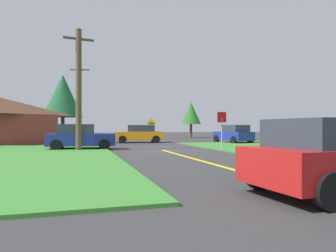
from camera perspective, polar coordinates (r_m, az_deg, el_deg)
ground_plane at (r=19.99m, az=-1.75°, el=-4.33°), size 120.00×120.00×0.00m
grass_verge_right at (r=20.99m, az=26.71°, el=-4.00°), size 12.00×20.00×0.08m
lane_stripe_center at (r=12.45m, az=7.68°, el=-6.83°), size 0.20×14.00×0.01m
stop_sign at (r=20.70m, az=9.96°, el=0.52°), size 0.69×0.13×2.44m
car_on_crossroad at (r=27.95m, az=12.08°, el=-1.49°), size 2.46×4.04×1.62m
parked_car_near_building at (r=20.40m, az=-16.07°, el=-1.98°), size 4.26×2.19×1.62m
car_approaching_junction at (r=28.44m, az=-5.35°, el=-1.46°), size 4.60×2.60×1.62m
car_behind_on_main_road at (r=7.58m, az=28.74°, el=-5.04°), size 4.07×2.38×1.62m
utility_pole_near at (r=19.31m, az=-16.28°, el=6.68°), size 1.80×0.39×7.33m
utility_pole_mid at (r=30.53m, az=-16.08°, el=4.34°), size 1.78×0.55×7.51m
direction_sign at (r=28.46m, az=-3.11°, el=-0.27°), size 0.90×0.11×2.25m
oak_tree_left at (r=41.75m, az=4.29°, el=2.37°), size 2.71×2.71×4.80m
pine_tree_center at (r=37.24m, az=-18.97°, el=5.32°), size 4.42×4.42×7.45m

